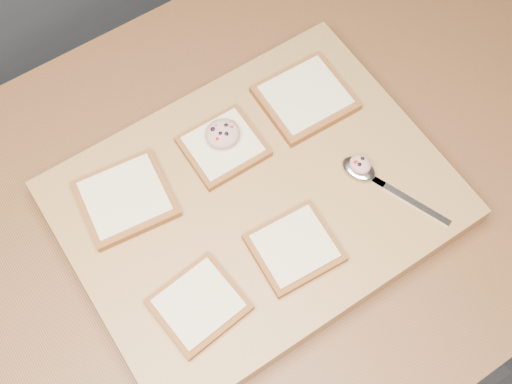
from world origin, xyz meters
TOP-DOWN VIEW (x-y plane):
  - ground at (0.00, 0.00)m, footprint 4.00×4.00m
  - island_counter at (0.00, 0.00)m, footprint 2.00×0.80m
  - cutting_board at (0.14, -0.02)m, footprint 0.54×0.41m
  - bread_far_left at (-0.02, 0.08)m, footprint 0.14×0.13m
  - bread_far_center at (0.14, 0.07)m, footprint 0.11×0.10m
  - bread_far_right at (0.29, 0.07)m, footprint 0.13×0.12m
  - bread_near_left at (-0.01, -0.11)m, footprint 0.12×0.11m
  - bread_near_center at (0.14, -0.12)m, footprint 0.12×0.11m
  - tuna_salad_dollop at (0.15, 0.08)m, footprint 0.05×0.05m
  - spoon at (0.29, -0.08)m, footprint 0.09×0.17m
  - spoon_salad at (0.29, -0.07)m, footprint 0.03×0.03m

SIDE VIEW (x-z plane):
  - ground at x=0.00m, z-range 0.00..0.00m
  - island_counter at x=0.00m, z-range 0.00..0.90m
  - cutting_board at x=0.14m, z-range 0.90..0.94m
  - spoon at x=0.29m, z-range 0.94..0.95m
  - bread_near_left at x=-0.01m, z-range 0.94..0.96m
  - bread_far_center at x=0.14m, z-range 0.94..0.96m
  - bread_near_center at x=0.14m, z-range 0.94..0.96m
  - bread_far_left at x=-0.02m, z-range 0.94..0.96m
  - bread_far_right at x=0.29m, z-range 0.94..0.96m
  - spoon_salad at x=0.29m, z-range 0.95..0.97m
  - tuna_salad_dollop at x=0.15m, z-range 0.96..0.98m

